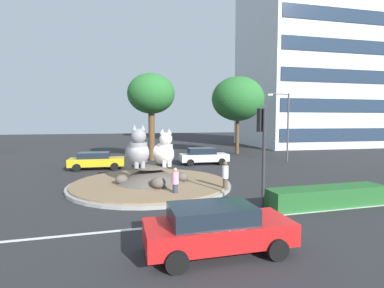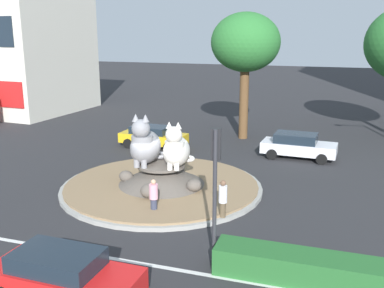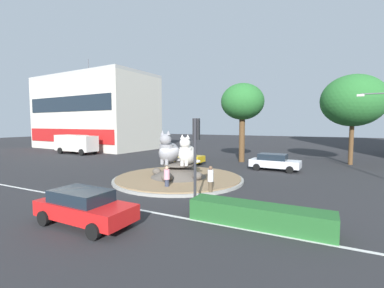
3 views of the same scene
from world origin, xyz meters
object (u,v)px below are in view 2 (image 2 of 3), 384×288
at_px(cat_statue_grey, 145,145).
at_px(parked_car_right, 63,275).
at_px(pedestrian_pink_shirt, 154,197).
at_px(pedestrian_white_shirt, 223,200).
at_px(sedan_on_far_lane, 153,136).
at_px(cat_statue_white, 176,150).
at_px(hatchback_near_shophouse, 298,145).
at_px(traffic_light_mast, 215,170).
at_px(second_tree_near_tower, 246,43).

xyz_separation_m(cat_statue_grey, parked_car_right, (1.62, -9.46, -1.42)).
bearing_deg(pedestrian_pink_shirt, pedestrian_white_shirt, -104.15).
height_order(pedestrian_white_shirt, sedan_on_far_lane, pedestrian_white_shirt).
height_order(cat_statue_white, pedestrian_pink_shirt, cat_statue_white).
distance_m(pedestrian_pink_shirt, hatchback_near_shophouse, 11.91).
xyz_separation_m(traffic_light_mast, hatchback_near_shophouse, (1.48, 13.66, -2.41)).
distance_m(cat_statue_grey, hatchback_near_shophouse, 10.40).
height_order(cat_statue_white, traffic_light_mast, traffic_light_mast).
relative_size(pedestrian_pink_shirt, parked_car_right, 0.35).
height_order(cat_statue_white, pedestrian_white_shirt, cat_statue_white).
distance_m(cat_statue_grey, sedan_on_far_lane, 8.16).
height_order(second_tree_near_tower, pedestrian_white_shirt, second_tree_near_tower).
bearing_deg(second_tree_near_tower, cat_statue_white, -93.53).
relative_size(second_tree_near_tower, sedan_on_far_lane, 1.96).
xyz_separation_m(pedestrian_pink_shirt, hatchback_near_shophouse, (4.93, 10.85, -0.03)).
height_order(cat_statue_grey, second_tree_near_tower, second_tree_near_tower).
bearing_deg(hatchback_near_shophouse, parked_car_right, -103.05).
distance_m(sedan_on_far_lane, parked_car_right, 17.54).
height_order(traffic_light_mast, pedestrian_white_shirt, traffic_light_mast).
distance_m(cat_statue_white, sedan_on_far_lane, 8.80).
xyz_separation_m(traffic_light_mast, pedestrian_pink_shirt, (-3.45, 2.82, -2.38)).
xyz_separation_m(traffic_light_mast, second_tree_near_tower, (-2.79, 17.71, 3.51)).
relative_size(cat_statue_white, parked_car_right, 0.51).
bearing_deg(hatchback_near_shophouse, cat_statue_grey, -126.95).
relative_size(hatchback_near_shophouse, parked_car_right, 1.01).
relative_size(cat_statue_white, hatchback_near_shophouse, 0.51).
bearing_deg(cat_statue_grey, second_tree_near_tower, 163.94).
xyz_separation_m(cat_statue_white, sedan_on_far_lane, (-4.46, 7.47, -1.35)).
xyz_separation_m(cat_statue_grey, traffic_light_mast, (5.14, -5.77, 1.00)).
distance_m(cat_statue_grey, cat_statue_white, 1.61).
bearing_deg(cat_statue_grey, cat_statue_white, 86.32).
distance_m(cat_statue_grey, second_tree_near_tower, 12.98).
xyz_separation_m(cat_statue_grey, pedestrian_pink_shirt, (1.69, -2.95, -1.38)).
xyz_separation_m(pedestrian_pink_shirt, parked_car_right, (-0.07, -6.51, -0.04)).
relative_size(pedestrian_white_shirt, sedan_on_far_lane, 0.39).
distance_m(cat_statue_grey, pedestrian_pink_shirt, 3.67).
relative_size(cat_statue_white, sedan_on_far_lane, 0.51).
relative_size(cat_statue_grey, sedan_on_far_lane, 0.57).
bearing_deg(second_tree_near_tower, pedestrian_pink_shirt, -92.51).
bearing_deg(traffic_light_mast, second_tree_near_tower, -1.43).
bearing_deg(sedan_on_far_lane, second_tree_near_tower, 43.68).
bearing_deg(pedestrian_white_shirt, traffic_light_mast, -98.64).
distance_m(second_tree_near_tower, sedan_on_far_lane, 9.06).
height_order(pedestrian_pink_shirt, hatchback_near_shophouse, pedestrian_pink_shirt).
height_order(cat_statue_grey, parked_car_right, cat_statue_grey).
height_order(cat_statue_grey, cat_statue_white, cat_statue_grey).
bearing_deg(pedestrian_pink_shirt, cat_statue_grey, 9.48).
bearing_deg(parked_car_right, traffic_light_mast, 47.31).
bearing_deg(second_tree_near_tower, hatchback_near_shophouse, -43.44).
height_order(pedestrian_white_shirt, parked_car_right, pedestrian_white_shirt).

